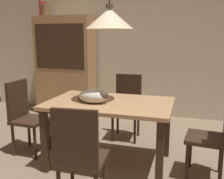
{
  "coord_description": "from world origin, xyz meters",
  "views": [
    {
      "loc": [
        0.9,
        -2.22,
        1.47
      ],
      "look_at": [
        0.02,
        0.71,
        0.85
      ],
      "focal_mm": 41.78,
      "sensor_mm": 36.0,
      "label": 1
    }
  ],
  "objects_px": {
    "chair_near_front": "(79,154)",
    "pendant_lamp": "(109,18)",
    "chair_far_back": "(127,103)",
    "cat_sleeping": "(94,96)",
    "book_brown_thick": "(46,10)",
    "hutch_bookcase": "(66,67)",
    "chair_right_side": "(214,132)",
    "dining_table": "(110,110)",
    "book_red_tall": "(43,9)",
    "chair_left_side": "(25,114)"
  },
  "relations": [
    {
      "from": "chair_near_front",
      "to": "pendant_lamp",
      "type": "bearing_deg",
      "value": 90.47
    },
    {
      "from": "chair_near_front",
      "to": "chair_far_back",
      "type": "distance_m",
      "value": 1.76
    },
    {
      "from": "chair_far_back",
      "to": "cat_sleeping",
      "type": "distance_m",
      "value": 1.04
    },
    {
      "from": "cat_sleeping",
      "to": "pendant_lamp",
      "type": "height_order",
      "value": "pendant_lamp"
    },
    {
      "from": "chair_far_back",
      "to": "book_brown_thick",
      "type": "xyz_separation_m",
      "value": [
        -1.81,
        0.93,
        1.45
      ]
    },
    {
      "from": "hutch_bookcase",
      "to": "book_brown_thick",
      "type": "relative_size",
      "value": 7.71
    },
    {
      "from": "chair_right_side",
      "to": "dining_table",
      "type": "bearing_deg",
      "value": 179.6
    },
    {
      "from": "cat_sleeping",
      "to": "book_red_tall",
      "type": "xyz_separation_m",
      "value": [
        -1.73,
        1.91,
        1.16
      ]
    },
    {
      "from": "cat_sleeping",
      "to": "dining_table",
      "type": "bearing_deg",
      "value": 33.47
    },
    {
      "from": "dining_table",
      "to": "chair_near_front",
      "type": "relative_size",
      "value": 1.51
    },
    {
      "from": "book_red_tall",
      "to": "pendant_lamp",
      "type": "bearing_deg",
      "value": -43.9
    },
    {
      "from": "chair_left_side",
      "to": "pendant_lamp",
      "type": "relative_size",
      "value": 0.72
    },
    {
      "from": "chair_left_side",
      "to": "hutch_bookcase",
      "type": "distance_m",
      "value": 1.87
    },
    {
      "from": "chair_left_side",
      "to": "book_brown_thick",
      "type": "relative_size",
      "value": 3.88
    },
    {
      "from": "chair_right_side",
      "to": "chair_left_side",
      "type": "bearing_deg",
      "value": 179.73
    },
    {
      "from": "chair_near_front",
      "to": "cat_sleeping",
      "type": "bearing_deg",
      "value": 101.37
    },
    {
      "from": "chair_left_side",
      "to": "book_brown_thick",
      "type": "bearing_deg",
      "value": 110.78
    },
    {
      "from": "chair_near_front",
      "to": "dining_table",
      "type": "bearing_deg",
      "value": 90.47
    },
    {
      "from": "hutch_bookcase",
      "to": "dining_table",
      "type": "bearing_deg",
      "value": -51.26
    },
    {
      "from": "pendant_lamp",
      "to": "chair_near_front",
      "type": "bearing_deg",
      "value": -89.53
    },
    {
      "from": "dining_table",
      "to": "chair_far_back",
      "type": "xyz_separation_m",
      "value": [
        -0.0,
        0.88,
        -0.14
      ]
    },
    {
      "from": "dining_table",
      "to": "chair_right_side",
      "type": "relative_size",
      "value": 1.51
    },
    {
      "from": "chair_far_back",
      "to": "hutch_bookcase",
      "type": "xyz_separation_m",
      "value": [
        -1.45,
        0.93,
        0.38
      ]
    },
    {
      "from": "dining_table",
      "to": "hutch_bookcase",
      "type": "bearing_deg",
      "value": 128.74
    },
    {
      "from": "dining_table",
      "to": "chair_left_side",
      "type": "xyz_separation_m",
      "value": [
        -1.13,
        0.0,
        -0.14
      ]
    },
    {
      "from": "chair_near_front",
      "to": "book_brown_thick",
      "type": "bearing_deg",
      "value": 124.12
    },
    {
      "from": "chair_right_side",
      "to": "chair_near_front",
      "type": "bearing_deg",
      "value": -142.17
    },
    {
      "from": "chair_near_front",
      "to": "chair_far_back",
      "type": "xyz_separation_m",
      "value": [
        -0.01,
        1.76,
        0.0
      ]
    },
    {
      "from": "chair_left_side",
      "to": "book_red_tall",
      "type": "relative_size",
      "value": 3.32
    },
    {
      "from": "hutch_bookcase",
      "to": "book_red_tall",
      "type": "relative_size",
      "value": 6.61
    },
    {
      "from": "hutch_bookcase",
      "to": "book_brown_thick",
      "type": "distance_m",
      "value": 1.13
    },
    {
      "from": "book_brown_thick",
      "to": "cat_sleeping",
      "type": "bearing_deg",
      "value": -48.91
    },
    {
      "from": "book_red_tall",
      "to": "chair_right_side",
      "type": "bearing_deg",
      "value": -31.14
    },
    {
      "from": "book_red_tall",
      "to": "book_brown_thick",
      "type": "relative_size",
      "value": 1.17
    },
    {
      "from": "hutch_bookcase",
      "to": "cat_sleeping",
      "type": "bearing_deg",
      "value": -55.69
    },
    {
      "from": "dining_table",
      "to": "chair_far_back",
      "type": "bearing_deg",
      "value": 90.2
    },
    {
      "from": "dining_table",
      "to": "book_brown_thick",
      "type": "relative_size",
      "value": 5.83
    },
    {
      "from": "dining_table",
      "to": "chair_right_side",
      "type": "distance_m",
      "value": 1.14
    },
    {
      "from": "chair_far_back",
      "to": "pendant_lamp",
      "type": "height_order",
      "value": "pendant_lamp"
    },
    {
      "from": "hutch_bookcase",
      "to": "book_red_tall",
      "type": "distance_m",
      "value": 1.18
    },
    {
      "from": "chair_near_front",
      "to": "book_red_tall",
      "type": "relative_size",
      "value": 3.32
    },
    {
      "from": "chair_right_side",
      "to": "chair_far_back",
      "type": "bearing_deg",
      "value": 141.92
    },
    {
      "from": "chair_right_side",
      "to": "cat_sleeping",
      "type": "height_order",
      "value": "chair_right_side"
    },
    {
      "from": "book_red_tall",
      "to": "hutch_bookcase",
      "type": "bearing_deg",
      "value": -0.2
    },
    {
      "from": "book_red_tall",
      "to": "book_brown_thick",
      "type": "bearing_deg",
      "value": 0.0
    },
    {
      "from": "chair_left_side",
      "to": "pendant_lamp",
      "type": "bearing_deg",
      "value": -0.15
    },
    {
      "from": "chair_left_side",
      "to": "hutch_bookcase",
      "type": "height_order",
      "value": "hutch_bookcase"
    },
    {
      "from": "pendant_lamp",
      "to": "chair_left_side",
      "type": "bearing_deg",
      "value": 179.85
    },
    {
      "from": "cat_sleeping",
      "to": "chair_far_back",
      "type": "bearing_deg",
      "value": 81.48
    },
    {
      "from": "hutch_bookcase",
      "to": "book_brown_thick",
      "type": "height_order",
      "value": "book_brown_thick"
    }
  ]
}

